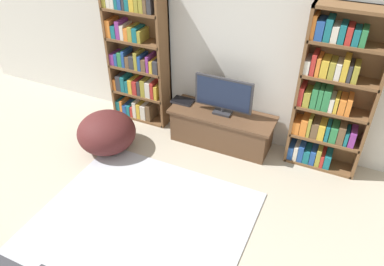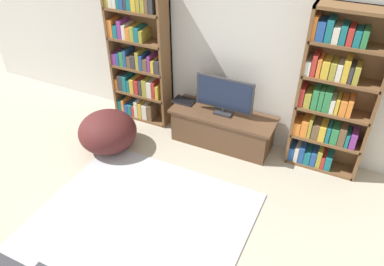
{
  "view_description": "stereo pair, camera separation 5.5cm",
  "coord_description": "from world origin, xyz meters",
  "px_view_note": "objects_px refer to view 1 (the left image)",
  "views": [
    {
      "loc": [
        1.46,
        -0.05,
        3.15
      ],
      "look_at": [
        0.02,
        3.06,
        0.7
      ],
      "focal_mm": 35.0,
      "sensor_mm": 36.0,
      "label": 1
    },
    {
      "loc": [
        1.51,
        -0.02,
        3.15
      ],
      "look_at": [
        0.02,
        3.06,
        0.7
      ],
      "focal_mm": 35.0,
      "sensor_mm": 36.0,
      "label": 2
    }
  ],
  "objects_px": {
    "bookshelf_left": "(137,57)",
    "beanbag_ottoman": "(107,132)",
    "bookshelf_right": "(331,96)",
    "television": "(223,95)",
    "laptop": "(183,101)",
    "tv_stand": "(221,128)"
  },
  "relations": [
    {
      "from": "laptop",
      "to": "bookshelf_left",
      "type": "bearing_deg",
      "value": 174.28
    },
    {
      "from": "bookshelf_left",
      "to": "laptop",
      "type": "bearing_deg",
      "value": -5.72
    },
    {
      "from": "bookshelf_left",
      "to": "tv_stand",
      "type": "xyz_separation_m",
      "value": [
        1.35,
        -0.13,
        -0.74
      ]
    },
    {
      "from": "bookshelf_right",
      "to": "television",
      "type": "xyz_separation_m",
      "value": [
        -1.28,
        -0.12,
        -0.23
      ]
    },
    {
      "from": "tv_stand",
      "to": "television",
      "type": "distance_m",
      "value": 0.51
    },
    {
      "from": "bookshelf_left",
      "to": "television",
      "type": "xyz_separation_m",
      "value": [
        1.35,
        -0.12,
        -0.23
      ]
    },
    {
      "from": "bookshelf_right",
      "to": "laptop",
      "type": "height_order",
      "value": "bookshelf_right"
    },
    {
      "from": "laptop",
      "to": "beanbag_ottoman",
      "type": "relative_size",
      "value": 0.38
    },
    {
      "from": "bookshelf_left",
      "to": "tv_stand",
      "type": "height_order",
      "value": "bookshelf_left"
    },
    {
      "from": "bookshelf_right",
      "to": "beanbag_ottoman",
      "type": "xyz_separation_m",
      "value": [
        -2.61,
        -0.9,
        -0.71
      ]
    },
    {
      "from": "bookshelf_left",
      "to": "laptop",
      "type": "height_order",
      "value": "bookshelf_left"
    },
    {
      "from": "laptop",
      "to": "tv_stand",
      "type": "bearing_deg",
      "value": -5.32
    },
    {
      "from": "television",
      "to": "laptop",
      "type": "height_order",
      "value": "television"
    },
    {
      "from": "bookshelf_left",
      "to": "laptop",
      "type": "xyz_separation_m",
      "value": [
        0.74,
        -0.07,
        -0.49
      ]
    },
    {
      "from": "bookshelf_left",
      "to": "bookshelf_right",
      "type": "xyz_separation_m",
      "value": [
        2.62,
        0.0,
        -0.0
      ]
    },
    {
      "from": "bookshelf_left",
      "to": "beanbag_ottoman",
      "type": "relative_size",
      "value": 2.62
    },
    {
      "from": "television",
      "to": "beanbag_ottoman",
      "type": "distance_m",
      "value": 1.62
    },
    {
      "from": "television",
      "to": "beanbag_ottoman",
      "type": "relative_size",
      "value": 1.0
    },
    {
      "from": "television",
      "to": "laptop",
      "type": "relative_size",
      "value": 2.62
    },
    {
      "from": "bookshelf_right",
      "to": "beanbag_ottoman",
      "type": "relative_size",
      "value": 2.62
    },
    {
      "from": "tv_stand",
      "to": "beanbag_ottoman",
      "type": "distance_m",
      "value": 1.54
    },
    {
      "from": "television",
      "to": "bookshelf_right",
      "type": "bearing_deg",
      "value": 5.56
    }
  ]
}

